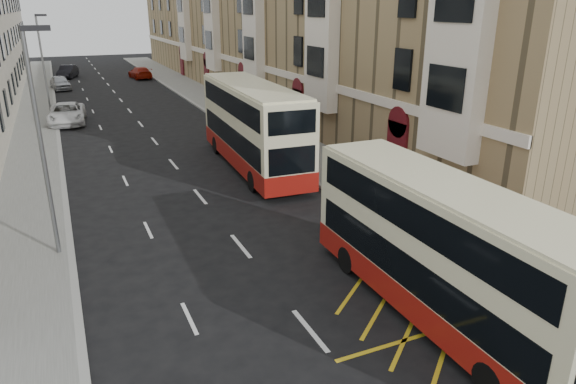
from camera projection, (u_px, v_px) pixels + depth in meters
name	position (u px, v px, depth m)	size (l,w,h in m)	color
pavement_right	(253.00, 124.00, 39.99)	(4.00, 120.00, 0.15)	slate
pavement_left	(35.00, 145.00, 34.03)	(3.00, 120.00, 0.15)	slate
kerb_right	(229.00, 126.00, 39.22)	(0.25, 120.00, 0.15)	#989893
kerb_left	(59.00, 142.00, 34.61)	(0.25, 120.00, 0.15)	#989893
road_markings	(122.00, 102.00, 49.81)	(10.00, 110.00, 0.01)	silver
terrace_right	(262.00, 19.00, 53.30)	(10.75, 79.00, 15.25)	#917B54
guard_railing	(446.00, 241.00, 18.24)	(0.06, 6.56, 1.01)	#BF0502
street_lamp_near	(41.00, 133.00, 17.48)	(0.93, 0.18, 8.00)	slate
street_lamp_far	(43.00, 58.00, 43.22)	(0.93, 0.18, 8.00)	slate
double_decker_front	(441.00, 251.00, 14.67)	(2.50, 10.45, 4.16)	beige
double_decker_rear	(253.00, 126.00, 28.56)	(3.32, 12.02, 4.75)	beige
pedestrian_far	(550.00, 264.00, 16.49)	(0.89, 0.37, 1.52)	black
white_van	(67.00, 114.00, 40.22)	(2.65, 5.75, 1.60)	white
car_silver	(60.00, 83.00, 56.85)	(1.82, 4.51, 1.54)	#ADB0B5
car_dark	(68.00, 72.00, 66.21)	(1.69, 4.86, 1.60)	black
car_red	(140.00, 73.00, 65.66)	(2.08, 5.11, 1.48)	#941405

